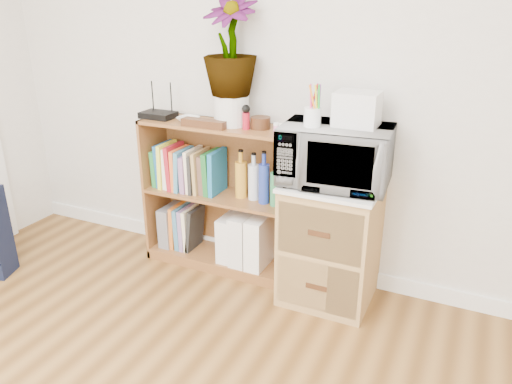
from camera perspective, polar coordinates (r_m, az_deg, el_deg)
The scene contains 21 objects.
skirting_board at distance 3.32m, azimuth 2.65°, elevation -7.58°, with size 4.00×0.02×0.10m, color white.
bookshelf at distance 3.16m, azimuth -4.07°, elevation -0.64°, with size 1.00×0.30×0.95m, color brown.
wicker_unit at distance 2.89m, azimuth 8.48°, elevation -5.84°, with size 0.50×0.45×0.70m, color #9E7542.
microwave at distance 2.68m, azimuth 9.03°, elevation 4.16°, with size 0.57×0.39×0.32m, color silver.
pen_cup at distance 2.60m, azimuth 6.45°, elevation 8.50°, with size 0.09×0.09×0.10m, color white.
small_appliance at distance 2.64m, azimuth 11.49°, elevation 9.30°, with size 0.22×0.19×0.18m, color silver.
router at distance 3.22m, azimuth -11.11°, elevation 8.64°, with size 0.21×0.14×0.04m, color black.
white_bowl at distance 3.08m, azimuth -7.75°, elevation 8.23°, with size 0.13×0.13×0.03m, color silver.
plant_pot at distance 2.97m, azimuth -2.83°, elevation 9.33°, with size 0.21×0.21×0.18m, color silver.
potted_plant at distance 2.92m, azimuth -2.96°, elevation 16.32°, with size 0.31×0.31×0.55m, color #2A692C.
trinket_box at distance 2.94m, azimuth -5.95°, elevation 7.81°, with size 0.28×0.07×0.04m, color #39220F.
kokeshi_doll at distance 2.88m, azimuth -1.15°, elevation 8.11°, with size 0.04×0.04×0.10m, color #AF1529.
wooden_bowl at distance 2.89m, azimuth 0.52°, elevation 7.92°, with size 0.12×0.12×0.07m, color #3C2410.
paint_jars at distance 2.74m, azimuth 2.96°, elevation 6.95°, with size 0.10×0.04×0.05m, color #DB7984.
file_box at distance 3.46m, azimuth -9.64°, elevation -3.71°, with size 0.08×0.22×0.27m, color slate.
magazine_holder_left at distance 3.23m, azimuth -2.96°, elevation -5.14°, with size 0.09×0.23×0.29m, color white.
magazine_holder_mid at distance 3.18m, azimuth -1.39°, elevation -5.22°, with size 0.10×0.26×0.33m, color white.
magazine_holder_right at distance 3.14m, azimuth 0.46°, elevation -5.58°, with size 0.10×0.27×0.33m, color white.
cookbooks at distance 3.22m, azimuth -7.79°, elevation 2.64°, with size 0.46×0.20×0.29m.
liquor_bottles at distance 2.99m, azimuth 0.09°, elevation 1.59°, with size 0.31×0.07×0.31m.
lower_books at distance 3.40m, azimuth -7.95°, elevation -3.97°, with size 0.18×0.19×0.30m.
Camera 1 is at (1.09, -0.45, 1.67)m, focal length 35.00 mm.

